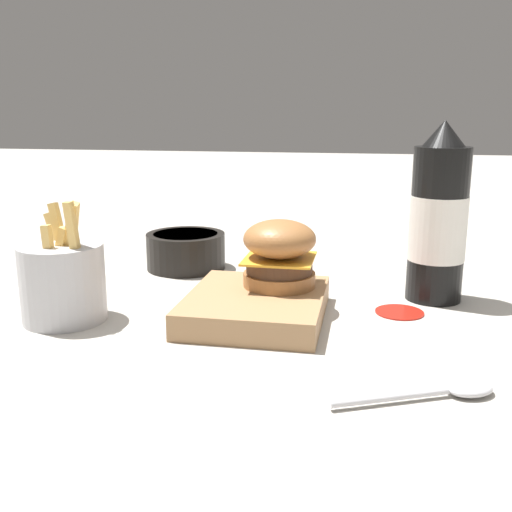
# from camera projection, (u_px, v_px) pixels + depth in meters

# --- Properties ---
(ground_plane) EXTENTS (6.00, 6.00, 0.00)m
(ground_plane) POSITION_uv_depth(u_px,v_px,m) (271.00, 311.00, 0.80)
(ground_plane) COLOR #B7B2A8
(serving_board) EXTENTS (0.20, 0.17, 0.03)m
(serving_board) POSITION_uv_depth(u_px,v_px,m) (256.00, 306.00, 0.77)
(serving_board) COLOR #A37A51
(serving_board) RESTS_ON ground_plane
(burger) EXTENTS (0.10, 0.10, 0.09)m
(burger) POSITION_uv_depth(u_px,v_px,m) (279.00, 253.00, 0.79)
(burger) COLOR #9E6638
(burger) RESTS_ON serving_board
(ketchup_bottle) EXTENTS (0.08, 0.08, 0.25)m
(ketchup_bottle) POSITION_uv_depth(u_px,v_px,m) (438.00, 221.00, 0.83)
(ketchup_bottle) COLOR black
(ketchup_bottle) RESTS_ON ground_plane
(fries_basket) EXTENTS (0.11, 0.11, 0.16)m
(fries_basket) POSITION_uv_depth(u_px,v_px,m) (63.00, 281.00, 0.76)
(fries_basket) COLOR #B7B7BC
(fries_basket) RESTS_ON ground_plane
(side_bowl) EXTENTS (0.13, 0.13, 0.06)m
(side_bowl) POSITION_uv_depth(u_px,v_px,m) (186.00, 250.00, 1.01)
(side_bowl) COLOR black
(side_bowl) RESTS_ON ground_plane
(spoon) EXTENTS (0.09, 0.16, 0.01)m
(spoon) POSITION_uv_depth(u_px,v_px,m) (452.00, 390.00, 0.56)
(spoon) COLOR silver
(spoon) RESTS_ON ground_plane
(ketchup_puddle) EXTENTS (0.06, 0.06, 0.00)m
(ketchup_puddle) POSITION_uv_depth(u_px,v_px,m) (399.00, 312.00, 0.80)
(ketchup_puddle) COLOR #B21E14
(ketchup_puddle) RESTS_ON ground_plane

